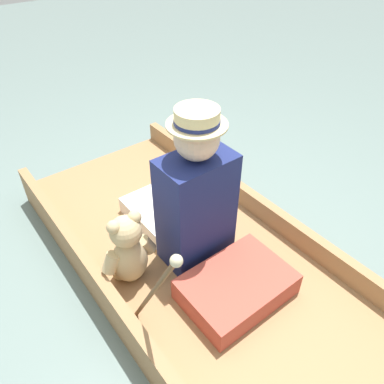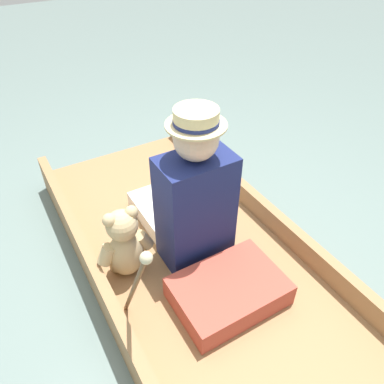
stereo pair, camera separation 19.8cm
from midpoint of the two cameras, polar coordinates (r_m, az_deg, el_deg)
ground_plane at (r=2.37m, az=2.12°, el=-11.29°), size 16.00×16.00×0.00m
punt_boat at (r=2.30m, az=2.17°, el=-9.95°), size 1.17×2.51×0.28m
seat_cushion at (r=2.01m, az=8.42°, el=-14.86°), size 0.56×0.39×0.14m
seated_person at (r=2.04m, az=2.31°, el=-1.30°), size 0.39×0.74×0.93m
teddy_bear at (r=2.01m, az=-7.45°, el=-8.06°), size 0.32×0.19×0.46m
wine_glass at (r=2.59m, az=6.07°, el=1.24°), size 0.07×0.07×0.18m
walking_cane at (r=1.53m, az=-4.83°, el=-13.95°), size 0.04×0.42×0.79m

